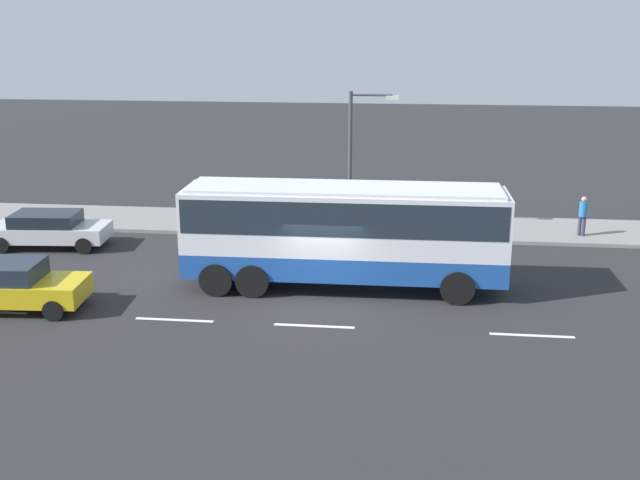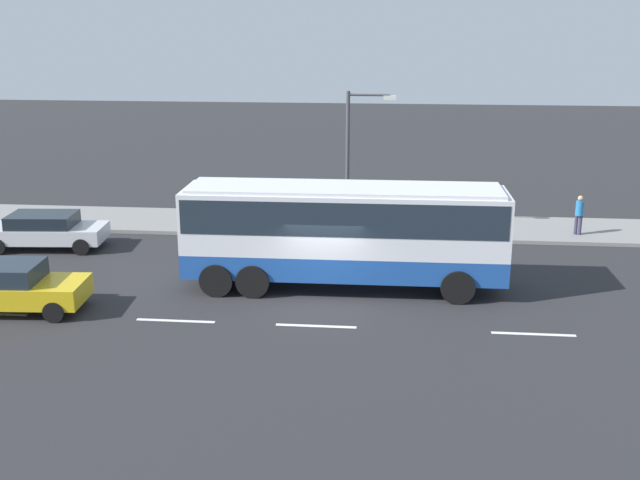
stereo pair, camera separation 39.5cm
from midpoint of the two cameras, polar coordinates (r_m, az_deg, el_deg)
ground_plane at (r=24.67m, az=-0.25°, el=-4.67°), size 120.00×120.00×0.00m
sidewalk_curb at (r=33.55m, az=1.36°, el=1.12°), size 80.00×4.00×0.15m
lane_centreline at (r=22.87m, az=11.25°, el=-6.71°), size 46.92×0.16×0.01m
coach_bus at (r=25.37m, az=1.35°, el=1.05°), size 10.62×2.74×3.49m
car_silver_hatch at (r=32.15m, az=-20.02°, el=0.72°), size 4.67×2.26×1.40m
car_yellow_taxi at (r=25.69m, az=-22.54°, el=-3.18°), size 4.62×2.21×1.54m
pedestrian_near_curb at (r=33.25m, az=18.35°, el=1.96°), size 0.32×0.32×1.64m
street_lamp at (r=31.43m, az=2.15°, el=6.65°), size 1.99×0.24×5.83m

